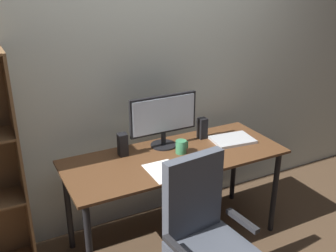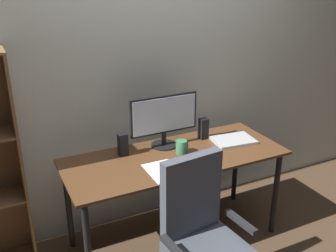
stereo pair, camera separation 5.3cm
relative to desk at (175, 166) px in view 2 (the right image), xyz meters
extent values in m
plane|color=#4C3826|center=(0.00, 0.00, -0.65)|extent=(12.00, 12.00, 0.00)
cube|color=beige|center=(0.00, 0.50, 0.65)|extent=(6.40, 0.10, 2.60)
cube|color=#56351E|center=(0.00, 0.00, 0.08)|extent=(1.64, 0.66, 0.02)
cylinder|color=black|center=(-0.76, -0.27, -0.29)|extent=(0.04, 0.04, 0.72)
cylinder|color=black|center=(0.76, -0.27, -0.29)|extent=(0.04, 0.04, 0.72)
cylinder|color=black|center=(-0.76, 0.27, -0.29)|extent=(0.04, 0.04, 0.72)
cylinder|color=black|center=(0.76, 0.27, -0.29)|extent=(0.04, 0.04, 0.72)
cylinder|color=black|center=(0.00, 0.19, 0.09)|extent=(0.20, 0.20, 0.01)
cylinder|color=black|center=(0.00, 0.19, 0.15)|extent=(0.04, 0.04, 0.10)
cube|color=black|center=(0.00, 0.19, 0.35)|extent=(0.54, 0.03, 0.30)
cube|color=silver|center=(0.00, 0.18, 0.35)|extent=(0.51, 0.01, 0.27)
cube|color=#B7BABC|center=(0.02, -0.13, 0.09)|extent=(0.29, 0.12, 0.02)
cube|color=black|center=(0.22, -0.13, 0.10)|extent=(0.06, 0.10, 0.03)
cylinder|color=#387F51|center=(0.06, 0.02, 0.14)|extent=(0.08, 0.08, 0.10)
cube|color=#387F51|center=(0.11, 0.02, 0.14)|extent=(0.02, 0.01, 0.06)
cube|color=#B7BABC|center=(0.53, 0.02, 0.10)|extent=(0.34, 0.26, 0.02)
cube|color=black|center=(-0.34, 0.18, 0.17)|extent=(0.06, 0.07, 0.17)
cube|color=black|center=(0.34, 0.18, 0.17)|extent=(0.06, 0.07, 0.17)
cube|color=white|center=(-0.18, -0.18, 0.09)|extent=(0.21, 0.30, 0.00)
cube|color=#474C56|center=(-0.16, -0.53, 0.10)|extent=(0.40, 0.11, 0.52)
cube|color=#232326|center=(-0.38, -0.74, -0.07)|extent=(0.07, 0.26, 0.03)
cube|color=#232326|center=(0.09, -0.70, -0.07)|extent=(0.07, 0.26, 0.03)
cube|color=brown|center=(-1.04, 0.29, 0.13)|extent=(0.02, 0.28, 1.56)
camera|label=1|loc=(-1.23, -2.26, 1.36)|focal=41.70mm
camera|label=2|loc=(-1.18, -2.28, 1.36)|focal=41.70mm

